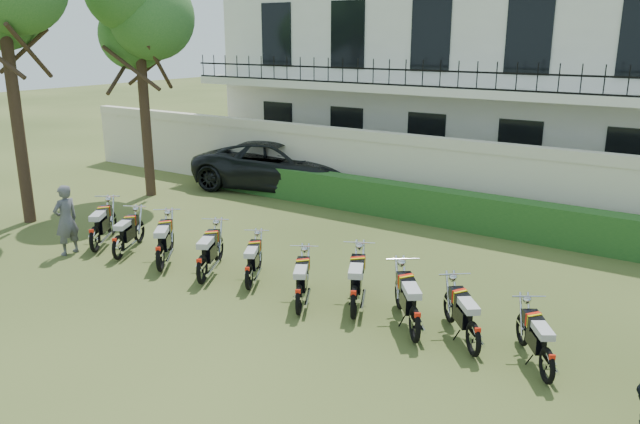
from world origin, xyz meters
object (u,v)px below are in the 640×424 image
at_px(motorcycle_0, 94,233).
at_px(motorcycle_6, 354,294).
at_px(motorcycle_2, 160,251).
at_px(motorcycle_4, 249,270).
at_px(inspector, 66,220).
at_px(motorcycle_5, 299,293).
at_px(tree_west_near, 138,8).
at_px(motorcycle_3, 202,263).
at_px(suv, 282,165).
at_px(motorcycle_7, 415,316).
at_px(motorcycle_8, 474,331).
at_px(motorcycle_9, 548,357).
at_px(motorcycle_1, 118,242).

bearing_deg(motorcycle_0, motorcycle_6, -32.72).
bearing_deg(motorcycle_2, motorcycle_4, -30.31).
bearing_deg(motorcycle_0, inspector, -177.40).
bearing_deg(inspector, motorcycle_4, 98.00).
bearing_deg(motorcycle_5, tree_west_near, 123.50).
xyz_separation_m(tree_west_near, motorcycle_3, (6.82, -4.67, -5.39)).
xyz_separation_m(motorcycle_3, motorcycle_5, (2.58, -0.08, -0.04)).
xyz_separation_m(motorcycle_3, motorcycle_6, (3.53, 0.34, 0.01)).
height_order(motorcycle_0, suv, suv).
relative_size(tree_west_near, motorcycle_2, 4.77).
relative_size(motorcycle_0, motorcycle_7, 1.04).
bearing_deg(motorcycle_5, motorcycle_8, -24.22).
bearing_deg(suv, tree_west_near, 123.02).
distance_m(motorcycle_4, suv, 8.82).
bearing_deg(tree_west_near, motorcycle_7, -21.23).
height_order(tree_west_near, motorcycle_5, tree_west_near).
relative_size(tree_west_near, suv, 1.33).
bearing_deg(motorcycle_3, motorcycle_0, 151.76).
distance_m(motorcycle_2, motorcycle_8, 7.14).
distance_m(motorcycle_7, motorcycle_9, 2.23).
relative_size(motorcycle_3, inspector, 1.06).
relative_size(motorcycle_2, motorcycle_9, 1.09).
relative_size(motorcycle_2, suv, 0.28).
relative_size(motorcycle_1, motorcycle_7, 1.03).
xyz_separation_m(motorcycle_8, inspector, (-9.92, -0.60, 0.39)).
height_order(motorcycle_0, motorcycle_6, motorcycle_0).
bearing_deg(motorcycle_4, motorcycle_2, 157.86).
height_order(motorcycle_0, motorcycle_8, motorcycle_0).
relative_size(motorcycle_4, motorcycle_5, 0.97).
height_order(motorcycle_1, motorcycle_5, motorcycle_1).
relative_size(motorcycle_5, suv, 0.27).
height_order(motorcycle_1, motorcycle_9, motorcycle_1).
height_order(motorcycle_5, suv, suv).
relative_size(motorcycle_2, inspector, 0.97).
distance_m(motorcycle_4, motorcycle_7, 3.84).
relative_size(motorcycle_4, motorcycle_9, 1.04).
xyz_separation_m(motorcycle_1, motorcycle_3, (2.68, 0.01, 0.04)).
bearing_deg(motorcycle_4, suv, 92.98).
bearing_deg(motorcycle_0, suv, 55.98).
xyz_separation_m(motorcycle_4, motorcycle_9, (6.06, -0.26, -0.00)).
bearing_deg(motorcycle_2, motorcycle_0, 141.90).
height_order(tree_west_near, inspector, tree_west_near).
distance_m(motorcycle_6, suv, 10.37).
bearing_deg(motorcycle_6, tree_west_near, 131.01).
distance_m(motorcycle_0, suv, 7.72).
relative_size(motorcycle_6, motorcycle_8, 1.25).
xyz_separation_m(motorcycle_3, motorcycle_9, (7.08, 0.05, -0.06)).
distance_m(tree_west_near, suv, 6.67).
bearing_deg(motorcycle_5, inspector, 152.81).
bearing_deg(tree_west_near, motorcycle_8, -19.28).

